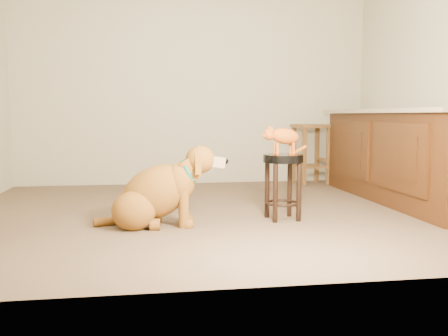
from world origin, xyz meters
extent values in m
cube|color=brown|center=(0.00, 0.00, 0.00)|extent=(4.50, 4.00, 0.01)
cube|color=#B5B092|center=(0.00, 2.00, 1.30)|extent=(4.50, 0.04, 2.60)
cube|color=#B5B092|center=(0.00, -2.00, 1.30)|extent=(4.50, 0.04, 2.60)
cube|color=#3F200B|center=(1.95, 0.30, 0.45)|extent=(0.60, 2.50, 0.90)
cube|color=gray|center=(1.92, 0.30, 0.92)|extent=(0.70, 2.56, 0.04)
cube|color=black|center=(1.99, 0.30, 0.05)|extent=(0.52, 2.50, 0.10)
cube|color=#3F200B|center=(1.64, -0.25, 0.50)|extent=(0.02, 0.90, 0.62)
cube|color=#3F200B|center=(1.64, 0.85, 0.50)|extent=(0.02, 0.90, 0.62)
cube|color=#331909|center=(1.63, -0.25, 0.50)|extent=(0.02, 0.60, 0.40)
cube|color=#331909|center=(1.63, 0.85, 0.50)|extent=(0.02, 0.60, 0.40)
cylinder|color=black|center=(0.61, -0.27, 0.24)|extent=(0.04, 0.04, 0.49)
cylinder|color=black|center=(0.40, -0.29, 0.24)|extent=(0.04, 0.04, 0.49)
cylinder|color=black|center=(0.63, -0.48, 0.24)|extent=(0.04, 0.04, 0.49)
cylinder|color=black|center=(0.42, -0.50, 0.24)|extent=(0.04, 0.04, 0.49)
torus|color=black|center=(0.51, -0.39, 0.14)|extent=(0.31, 0.31, 0.02)
cylinder|color=black|center=(0.51, -0.39, 0.52)|extent=(0.34, 0.34, 0.07)
cube|color=brown|center=(1.61, 1.88, 0.36)|extent=(0.05, 0.05, 0.72)
cube|color=brown|center=(1.28, 1.85, 0.36)|extent=(0.05, 0.05, 0.72)
cube|color=brown|center=(1.64, 1.55, 0.36)|extent=(0.05, 0.05, 0.72)
cube|color=brown|center=(1.32, 1.52, 0.36)|extent=(0.05, 0.05, 0.72)
cube|color=brown|center=(1.46, 1.70, 0.74)|extent=(0.45, 0.45, 0.04)
ellipsoid|color=brown|center=(-0.70, -0.34, 0.14)|extent=(0.36, 0.30, 0.31)
ellipsoid|color=brown|center=(-0.72, -0.58, 0.14)|extent=(0.36, 0.30, 0.31)
cylinder|color=brown|center=(-0.54, -0.33, 0.04)|extent=(0.08, 0.10, 0.10)
cylinder|color=brown|center=(-0.56, -0.62, 0.04)|extent=(0.08, 0.10, 0.10)
ellipsoid|color=brown|center=(-0.55, -0.47, 0.27)|extent=(0.72, 0.41, 0.63)
ellipsoid|color=brown|center=(-0.37, -0.48, 0.35)|extent=(0.28, 0.31, 0.32)
cylinder|color=brown|center=(-0.32, -0.40, 0.18)|extent=(0.09, 0.09, 0.37)
cylinder|color=brown|center=(-0.34, -0.57, 0.18)|extent=(0.09, 0.09, 0.37)
sphere|color=brown|center=(-0.29, -0.40, 0.02)|extent=(0.10, 0.10, 0.10)
sphere|color=brown|center=(-0.31, -0.58, 0.02)|extent=(0.10, 0.10, 0.10)
cylinder|color=brown|center=(-0.29, -0.49, 0.44)|extent=(0.24, 0.18, 0.23)
ellipsoid|color=brown|center=(-0.19, -0.50, 0.53)|extent=(0.25, 0.23, 0.22)
cube|color=#9D8562|center=(-0.07, -0.51, 0.51)|extent=(0.16, 0.09, 0.10)
sphere|color=black|center=(0.00, -0.51, 0.51)|extent=(0.05, 0.05, 0.05)
cube|color=brown|center=(-0.21, -0.39, 0.50)|extent=(0.05, 0.06, 0.16)
cube|color=brown|center=(-0.22, -0.60, 0.50)|extent=(0.05, 0.06, 0.16)
torus|color=#0C6255|center=(-0.29, -0.49, 0.43)|extent=(0.14, 0.22, 0.19)
cylinder|color=#D8BF4C|center=(-0.24, -0.49, 0.37)|extent=(0.01, 0.04, 0.04)
cylinder|color=brown|center=(-0.90, -0.40, 0.03)|extent=(0.30, 0.14, 0.07)
ellipsoid|color=#98430F|center=(0.53, -0.39, 0.70)|extent=(0.27, 0.15, 0.16)
cylinder|color=#98430F|center=(0.45, -0.36, 0.60)|extent=(0.03, 0.03, 0.10)
sphere|color=#98430F|center=(0.45, -0.36, 0.56)|extent=(0.03, 0.03, 0.03)
cylinder|color=#98430F|center=(0.45, -0.43, 0.60)|extent=(0.03, 0.03, 0.10)
sphere|color=#98430F|center=(0.45, -0.43, 0.56)|extent=(0.03, 0.03, 0.03)
cylinder|color=#98430F|center=(0.59, -0.34, 0.60)|extent=(0.03, 0.03, 0.10)
sphere|color=#98430F|center=(0.59, -0.34, 0.56)|extent=(0.03, 0.03, 0.03)
cylinder|color=#98430F|center=(0.59, -0.41, 0.60)|extent=(0.03, 0.03, 0.10)
sphere|color=#98430F|center=(0.59, -0.41, 0.56)|extent=(0.03, 0.03, 0.03)
sphere|color=#98430F|center=(0.39, -0.40, 0.72)|extent=(0.10, 0.10, 0.10)
sphere|color=#98430F|center=(0.35, -0.40, 0.71)|extent=(0.04, 0.04, 0.04)
sphere|color=brown|center=(0.34, -0.40, 0.71)|extent=(0.01, 0.01, 0.01)
cone|color=#98430F|center=(0.40, -0.37, 0.77)|extent=(0.04, 0.04, 0.05)
cone|color=#C66B60|center=(0.39, -0.37, 0.77)|extent=(0.02, 0.02, 0.03)
cone|color=#98430F|center=(0.40, -0.43, 0.77)|extent=(0.04, 0.04, 0.05)
cone|color=#C66B60|center=(0.40, -0.43, 0.77)|extent=(0.02, 0.02, 0.03)
cylinder|color=#98430F|center=(0.66, -0.34, 0.57)|extent=(0.19, 0.12, 0.09)
camera|label=1|loc=(-0.61, -4.41, 0.88)|focal=40.00mm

